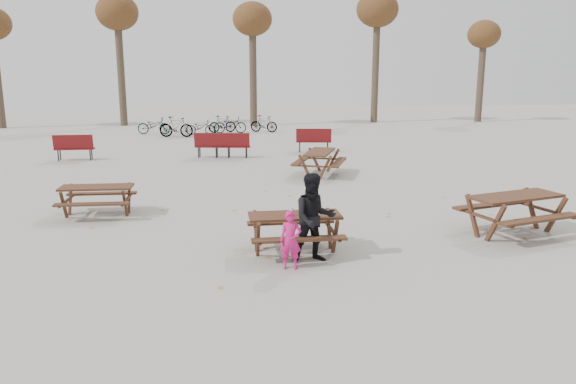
{
  "coord_description": "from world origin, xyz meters",
  "views": [
    {
      "loc": [
        -1.55,
        -10.51,
        3.61
      ],
      "look_at": [
        0.0,
        1.0,
        1.0
      ],
      "focal_mm": 35.0,
      "sensor_mm": 36.0,
      "label": 1
    }
  ],
  "objects": [
    {
      "name": "bread_roll",
      "position": [
        0.23,
        -0.15,
        0.83
      ],
      "size": [
        0.14,
        0.06,
        0.05
      ],
      "primitive_type": "ellipsoid",
      "color": "tan",
      "rests_on": "food_tray"
    },
    {
      "name": "picnic_table_east",
      "position": [
        4.93,
        0.55,
        0.44
      ],
      "size": [
        2.43,
        2.15,
        0.88
      ],
      "primitive_type": null,
      "rotation": [
        0.0,
        0.0,
        0.28
      ],
      "color": "#381D14",
      "rests_on": "ground"
    },
    {
      "name": "fallen_leaves",
      "position": [
        0.5,
        2.5,
        0.0
      ],
      "size": [
        11.0,
        11.0,
        0.01
      ],
      "primitive_type": null,
      "color": "#B0742A",
      "rests_on": "ground"
    },
    {
      "name": "child",
      "position": [
        -0.21,
        -0.92,
        0.54
      ],
      "size": [
        0.43,
        0.32,
        1.08
      ],
      "primitive_type": "imported",
      "rotation": [
        0.0,
        0.0,
        -0.17
      ],
      "color": "#D01A6F",
      "rests_on": "ground"
    },
    {
      "name": "soda_bottle",
      "position": [
        -0.07,
        -0.09,
        0.85
      ],
      "size": [
        0.07,
        0.07,
        0.17
      ],
      "color": "silver",
      "rests_on": "main_picnic_table"
    },
    {
      "name": "picnic_table_north",
      "position": [
        -4.42,
        3.4,
        0.37
      ],
      "size": [
        1.77,
        1.44,
        0.74
      ],
      "primitive_type": null,
      "rotation": [
        0.0,
        0.0,
        -0.03
      ],
      "color": "#381D14",
      "rests_on": "ground"
    },
    {
      "name": "park_bench_row",
      "position": [
        -1.63,
        12.33,
        0.52
      ],
      "size": [
        11.25,
        1.84,
        1.03
      ],
      "color": "maroon",
      "rests_on": "ground"
    },
    {
      "name": "picnic_table_far",
      "position": [
        1.98,
        7.8,
        0.42
      ],
      "size": [
        2.16,
        2.37,
        0.83
      ],
      "primitive_type": null,
      "rotation": [
        0.0,
        0.0,
        1.2
      ],
      "color": "#381D14",
      "rests_on": "ground"
    },
    {
      "name": "ground",
      "position": [
        0.0,
        0.0,
        0.0
      ],
      "size": [
        80.0,
        80.0,
        0.0
      ],
      "primitive_type": "plane",
      "color": "gray",
      "rests_on": "ground"
    },
    {
      "name": "bicycle_row",
      "position": [
        -2.02,
        20.28,
        0.47
      ],
      "size": [
        7.71,
        2.62,
        1.06
      ],
      "color": "black",
      "rests_on": "ground"
    },
    {
      "name": "tree_row",
      "position": [
        0.9,
        25.15,
        6.19
      ],
      "size": [
        32.17,
        3.52,
        8.26
      ],
      "color": "#382B21",
      "rests_on": "ground"
    },
    {
      "name": "adult",
      "position": [
        0.28,
        -0.58,
        0.85
      ],
      "size": [
        0.85,
        0.68,
        1.69
      ],
      "primitive_type": "imported",
      "rotation": [
        0.0,
        0.0,
        0.05
      ],
      "color": "black",
      "rests_on": "ground"
    },
    {
      "name": "food_tray",
      "position": [
        0.23,
        -0.15,
        0.79
      ],
      "size": [
        0.18,
        0.11,
        0.03
      ],
      "primitive_type": "cube",
      "color": "silver",
      "rests_on": "main_picnic_table"
    },
    {
      "name": "main_picnic_table",
      "position": [
        0.0,
        0.0,
        0.59
      ],
      "size": [
        1.8,
        1.45,
        0.78
      ],
      "color": "#381D14",
      "rests_on": "ground"
    }
  ]
}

